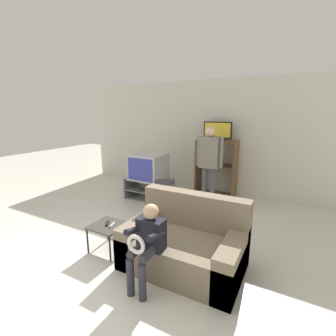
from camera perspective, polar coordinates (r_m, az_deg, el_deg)
name	(u,v)px	position (r m, az deg, el deg)	size (l,w,h in m)	color
ground_plane	(71,281)	(3.25, -21.75, -23.48)	(18.00, 18.00, 0.00)	beige
wall_back	(200,137)	(5.96, 7.51, 7.30)	(6.40, 0.06, 2.60)	beige
tv_stand	(149,189)	(5.43, -4.46, -4.85)	(0.98, 0.59, 0.45)	slate
television_main	(149,167)	(5.28, -4.54, 0.32)	(0.68, 0.66, 0.55)	#B2B2B7
media_shelf	(216,168)	(5.62, 11.22, 0.08)	(0.88, 0.44, 1.27)	brown
television_flat	(217,131)	(5.53, 11.52, 8.39)	(0.63, 0.20, 0.40)	black
folding_stool	(164,189)	(4.34, -1.02, -4.90)	(0.45, 0.38, 0.69)	#B7B7BC
snack_table	(108,228)	(3.53, -13.86, -13.48)	(0.44, 0.44, 0.38)	#38332D
remote_control_black	(107,223)	(3.53, -14.01, -12.46)	(0.04, 0.14, 0.02)	black
remote_control_white	(112,225)	(3.48, -12.90, -12.85)	(0.04, 0.14, 0.02)	gray
couch	(185,244)	(3.17, 3.98, -17.40)	(1.43, 0.90, 0.87)	#756651
person_standing_adult	(209,159)	(4.82, 9.65, 2.04)	(0.53, 0.20, 1.62)	#4C4C56
person_seated_child	(147,240)	(2.72, -4.92, -16.42)	(0.33, 0.43, 0.93)	#2D2D38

